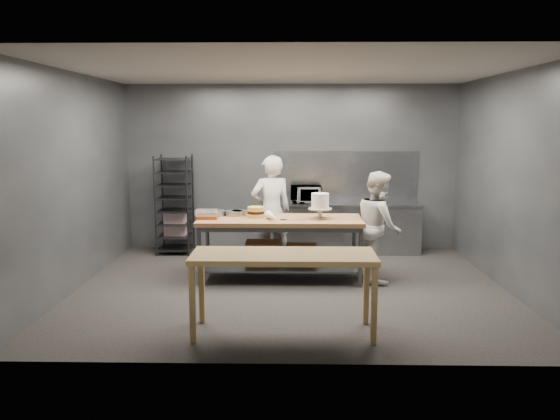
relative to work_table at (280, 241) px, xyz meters
name	(u,v)px	position (x,y,z in m)	size (l,w,h in m)	color
ground	(291,287)	(0.17, -0.44, -0.57)	(6.00, 6.00, 0.00)	black
back_wall	(291,168)	(0.17, 2.06, 0.93)	(6.00, 0.04, 3.00)	#4C4F54
work_table	(280,241)	(0.00, 0.00, 0.00)	(2.40, 0.90, 0.92)	brown
near_counter	(283,261)	(0.09, -2.13, 0.24)	(2.00, 0.70, 0.90)	olive
back_counter	(347,227)	(1.17, 1.74, -0.12)	(2.60, 0.60, 0.90)	slate
splashback_panel	(346,176)	(1.17, 2.04, 0.78)	(2.60, 0.02, 0.90)	slate
speed_rack	(175,205)	(-1.91, 1.66, 0.28)	(0.61, 0.66, 1.75)	black
chef_behind	(271,211)	(-0.15, 0.76, 0.33)	(0.66, 0.43, 1.80)	silver
chef_right	(379,226)	(1.45, 0.00, 0.24)	(0.79, 0.61, 1.62)	silver
microwave	(306,194)	(0.43, 1.74, 0.48)	(0.54, 0.37, 0.30)	black
frosted_cake_stand	(320,203)	(0.59, -0.05, 0.58)	(0.34, 0.34, 0.38)	#B9AC94
layer_cake	(256,212)	(-0.35, 0.05, 0.43)	(0.25, 0.25, 0.16)	gold
cake_pans	(223,213)	(-0.86, 0.21, 0.39)	(0.71, 0.31, 0.07)	gray
piping_bag	(272,216)	(-0.10, -0.21, 0.41)	(0.12, 0.12, 0.38)	white
offset_spatula	(289,220)	(0.14, -0.17, 0.35)	(0.36, 0.02, 0.02)	slate
pastry_clamshells	(207,214)	(-1.08, -0.01, 0.40)	(0.35, 0.37, 0.11)	#984E1E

